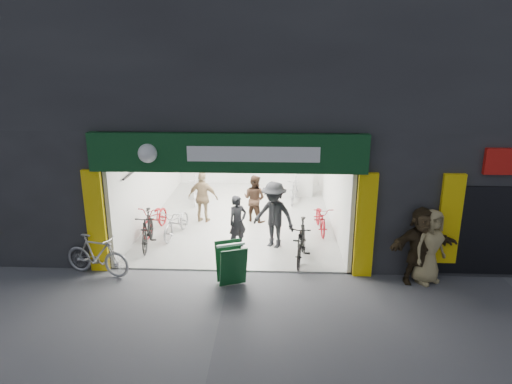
# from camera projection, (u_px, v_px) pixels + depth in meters

# --- Properties ---
(ground) EXTENTS (60.00, 60.00, 0.00)m
(ground) POSITION_uv_depth(u_px,v_px,m) (230.00, 271.00, 11.39)
(ground) COLOR #56565B
(ground) RESTS_ON ground
(building) EXTENTS (17.00, 10.27, 8.00)m
(building) POSITION_uv_depth(u_px,v_px,m) (271.00, 83.00, 14.87)
(building) COLOR #232326
(building) RESTS_ON ground
(bike_left_front) EXTENTS (0.92, 1.77, 0.89)m
(bike_left_front) POSITION_uv_depth(u_px,v_px,m) (177.00, 222.00, 13.49)
(bike_left_front) COLOR #A2A2A6
(bike_left_front) RESTS_ON ground
(bike_left_midfront) EXTENTS (0.70, 1.80, 1.06)m
(bike_left_midfront) POSITION_uv_depth(u_px,v_px,m) (148.00, 230.00, 12.68)
(bike_left_midfront) COLOR black
(bike_left_midfront) RESTS_ON ground
(bike_left_midback) EXTENTS (0.86, 1.82, 0.92)m
(bike_left_midback) POSITION_uv_depth(u_px,v_px,m) (155.00, 218.00, 13.73)
(bike_left_midback) COLOR maroon
(bike_left_midback) RESTS_ON ground
(bike_left_back) EXTENTS (0.65, 1.69, 0.99)m
(bike_left_back) POSITION_uv_depth(u_px,v_px,m) (195.00, 189.00, 16.56)
(bike_left_back) COLOR silver
(bike_left_back) RESTS_ON ground
(bike_right_front) EXTENTS (0.78, 1.89, 1.10)m
(bike_right_front) POSITION_uv_depth(u_px,v_px,m) (301.00, 241.00, 11.83)
(bike_right_front) COLOR black
(bike_right_front) RESTS_ON ground
(bike_right_mid) EXTENTS (0.66, 1.68, 0.87)m
(bike_right_mid) POSITION_uv_depth(u_px,v_px,m) (321.00, 218.00, 13.84)
(bike_right_mid) COLOR maroon
(bike_right_mid) RESTS_ON ground
(bike_right_back) EXTENTS (0.73, 1.63, 0.95)m
(bike_right_back) POSITION_uv_depth(u_px,v_px,m) (294.00, 190.00, 16.58)
(bike_right_back) COLOR #AAAAAF
(bike_right_back) RESTS_ON ground
(parked_bike) EXTENTS (1.81, 0.91, 1.04)m
(parked_bike) POSITION_uv_depth(u_px,v_px,m) (97.00, 255.00, 11.09)
(parked_bike) COLOR #A8A7AC
(parked_bike) RESTS_ON ground
(customer_a) EXTENTS (0.66, 0.63, 1.52)m
(customer_a) POSITION_uv_depth(u_px,v_px,m) (238.00, 222.00, 12.57)
(customer_a) COLOR black
(customer_a) RESTS_ON ground
(customer_b) EXTENTS (0.94, 0.86, 1.55)m
(customer_b) POSITION_uv_depth(u_px,v_px,m) (254.00, 199.00, 14.58)
(customer_b) COLOR #352218
(customer_b) RESTS_ON ground
(customer_c) EXTENTS (1.42, 1.20, 1.91)m
(customer_c) POSITION_uv_depth(u_px,v_px,m) (274.00, 215.00, 12.54)
(customer_c) COLOR black
(customer_c) RESTS_ON ground
(customer_d) EXTENTS (1.04, 0.57, 1.67)m
(customer_d) POSITION_uv_depth(u_px,v_px,m) (203.00, 198.00, 14.47)
(customer_d) COLOR #927755
(customer_d) RESTS_ON ground
(pedestrian_near) EXTENTS (1.06, 0.95, 1.81)m
(pedestrian_near) POSITION_uv_depth(u_px,v_px,m) (429.00, 246.00, 10.64)
(pedestrian_near) COLOR #988758
(pedestrian_near) RESTS_ON ground
(pedestrian_far) EXTENTS (1.81, 1.02, 1.86)m
(pedestrian_far) POSITION_uv_depth(u_px,v_px,m) (420.00, 245.00, 10.64)
(pedestrian_far) COLOR #342817
(pedestrian_far) RESTS_ON ground
(sandwich_board) EXTENTS (0.82, 0.83, 0.98)m
(sandwich_board) POSITION_uv_depth(u_px,v_px,m) (231.00, 263.00, 10.64)
(sandwich_board) COLOR #10401D
(sandwich_board) RESTS_ON ground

